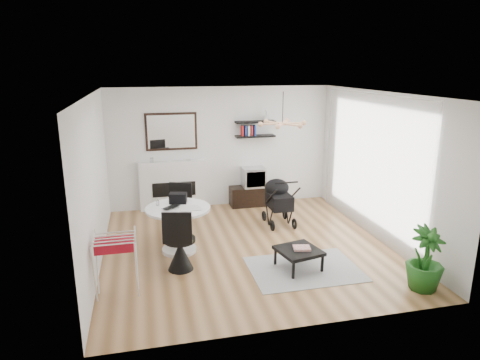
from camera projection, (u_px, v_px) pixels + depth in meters
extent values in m
plane|color=brown|center=(247.00, 247.00, 7.65)|extent=(5.00, 5.00, 0.00)
plane|color=white|center=(248.00, 94.00, 6.95)|extent=(5.00, 5.00, 0.00)
plane|color=white|center=(221.00, 147.00, 9.65)|extent=(5.00, 0.00, 5.00)
plane|color=white|center=(95.00, 183.00, 6.76)|extent=(0.00, 5.00, 5.00)
plane|color=white|center=(380.00, 166.00, 7.84)|extent=(0.00, 5.00, 5.00)
cube|color=white|center=(369.00, 164.00, 8.01)|extent=(0.04, 3.60, 2.60)
cube|color=white|center=(174.00, 185.00, 9.54)|extent=(1.50, 0.15, 1.10)
cube|color=black|center=(174.00, 189.00, 9.51)|extent=(0.95, 0.06, 0.32)
cube|color=black|center=(171.00, 132.00, 9.29)|extent=(1.12, 0.03, 0.82)
cube|color=white|center=(171.00, 132.00, 9.27)|extent=(1.02, 0.01, 0.72)
cube|color=black|center=(255.00, 136.00, 9.63)|extent=(0.90, 0.25, 0.04)
cube|color=black|center=(255.00, 122.00, 9.55)|extent=(0.90, 0.25, 0.04)
cube|color=black|center=(256.00, 196.00, 9.90)|extent=(1.19, 0.42, 0.45)
cube|color=#B7B8BA|center=(254.00, 177.00, 9.78)|extent=(0.50, 0.44, 0.44)
cube|color=black|center=(256.00, 180.00, 9.58)|extent=(0.43, 0.01, 0.35)
cylinder|color=white|center=(179.00, 250.00, 7.46)|extent=(0.60, 0.60, 0.06)
cylinder|color=white|center=(179.00, 229.00, 7.36)|extent=(0.15, 0.15, 0.70)
cylinder|color=white|center=(178.00, 208.00, 7.27)|extent=(1.11, 1.11, 0.04)
imported|color=black|center=(173.00, 208.00, 7.18)|extent=(0.39, 0.38, 0.03)
cube|color=black|center=(178.00, 198.00, 7.46)|extent=(0.33, 0.24, 0.18)
cube|color=white|center=(191.00, 208.00, 7.20)|extent=(0.35, 0.29, 0.01)
cylinder|color=white|center=(158.00, 203.00, 7.35)|extent=(0.05, 0.05, 0.09)
cylinder|color=black|center=(178.00, 212.00, 7.98)|extent=(0.48, 0.48, 0.05)
cone|color=black|center=(179.00, 225.00, 8.05)|extent=(0.39, 0.39, 0.46)
cube|color=black|center=(181.00, 195.00, 8.12)|extent=(0.42, 0.19, 0.49)
cylinder|color=black|center=(180.00, 240.00, 6.69)|extent=(0.49, 0.49, 0.06)
cone|color=black|center=(180.00, 255.00, 6.76)|extent=(0.40, 0.40, 0.47)
cube|color=black|center=(177.00, 228.00, 6.40)|extent=(0.45, 0.14, 0.50)
cube|color=maroon|center=(114.00, 244.00, 5.85)|extent=(0.51, 0.30, 0.14)
cube|color=black|center=(279.00, 201.00, 8.62)|extent=(0.42, 0.62, 0.29)
ellipsoid|color=black|center=(277.00, 188.00, 8.73)|extent=(0.50, 0.50, 0.35)
cylinder|color=black|center=(286.00, 183.00, 8.12)|extent=(0.46, 0.03, 0.03)
torus|color=black|center=(264.00, 216.00, 8.95)|extent=(0.05, 0.22, 0.22)
torus|color=black|center=(285.00, 214.00, 9.05)|extent=(0.05, 0.22, 0.22)
torus|color=black|center=(272.00, 226.00, 8.40)|extent=(0.05, 0.22, 0.22)
torus|color=black|center=(294.00, 224.00, 8.50)|extent=(0.05, 0.22, 0.22)
cube|color=gray|center=(304.00, 269.00, 6.81)|extent=(1.72, 1.24, 0.01)
cube|color=black|center=(299.00, 251.00, 6.76)|extent=(0.75, 0.75, 0.05)
cube|color=black|center=(293.00, 270.00, 6.46)|extent=(0.04, 0.04, 0.27)
cube|color=black|center=(322.00, 263.00, 6.69)|extent=(0.04, 0.04, 0.27)
cube|color=black|center=(275.00, 257.00, 6.92)|extent=(0.04, 0.04, 0.27)
cube|color=black|center=(303.00, 251.00, 7.15)|extent=(0.04, 0.04, 0.27)
cube|color=#BE3B2F|center=(302.00, 248.00, 6.75)|extent=(0.30, 0.25, 0.04)
imported|color=#1C5618|center=(425.00, 259.00, 6.10)|extent=(0.63, 0.63, 0.94)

